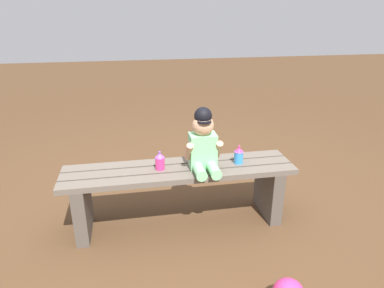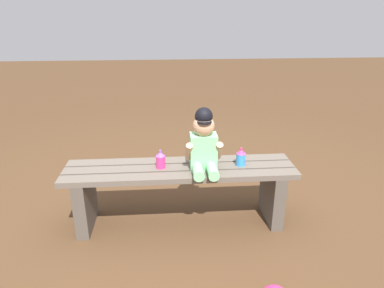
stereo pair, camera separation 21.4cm
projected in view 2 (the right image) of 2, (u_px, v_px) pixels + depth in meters
The scene contains 5 objects.
ground_plane at pixel (181, 221), 2.40m from camera, with size 16.00×16.00×0.00m, color #4C331E.
park_bench at pixel (180, 185), 2.30m from camera, with size 1.51×0.34×0.42m.
child_figure at pixel (204, 143), 2.16m from camera, with size 0.23×0.27×0.40m.
sippy_cup_left at pixel (161, 160), 2.21m from camera, with size 0.06×0.06×0.12m.
sippy_cup_right at pixel (241, 157), 2.25m from camera, with size 0.06×0.06×0.12m.
Camera 2 is at (-0.07, -2.03, 1.39)m, focal length 32.19 mm.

